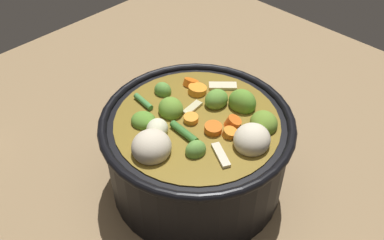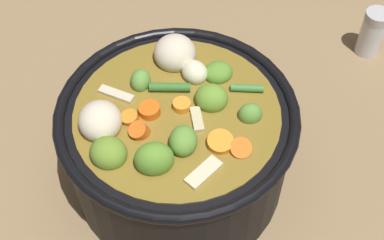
{
  "view_description": "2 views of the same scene",
  "coord_description": "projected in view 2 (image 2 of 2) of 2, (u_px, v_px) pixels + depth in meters",
  "views": [
    {
      "loc": [
        0.3,
        0.29,
        0.51
      ],
      "look_at": [
        -0.0,
        -0.01,
        0.12
      ],
      "focal_mm": 39.39,
      "sensor_mm": 36.0,
      "label": 1
    },
    {
      "loc": [
        -0.36,
        0.0,
        0.57
      ],
      "look_at": [
        -0.01,
        -0.01,
        0.12
      ],
      "focal_mm": 49.91,
      "sensor_mm": 36.0,
      "label": 2
    }
  ],
  "objects": [
    {
      "name": "salt_shaker",
      "position": [
        375.0,
        32.0,
        0.78
      ],
      "size": [
        0.04,
        0.04,
        0.07
      ],
      "color": "silver",
      "rests_on": "ground_plane"
    },
    {
      "name": "cooking_pot",
      "position": [
        181.0,
        142.0,
        0.62
      ],
      "size": [
        0.27,
        0.27,
        0.15
      ],
      "color": "black",
      "rests_on": "ground_plane"
    },
    {
      "name": "ground_plane",
      "position": [
        183.0,
        175.0,
        0.67
      ],
      "size": [
        1.1,
        1.1,
        0.0
      ],
      "primitive_type": "plane",
      "color": "#8C704C"
    }
  ]
}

